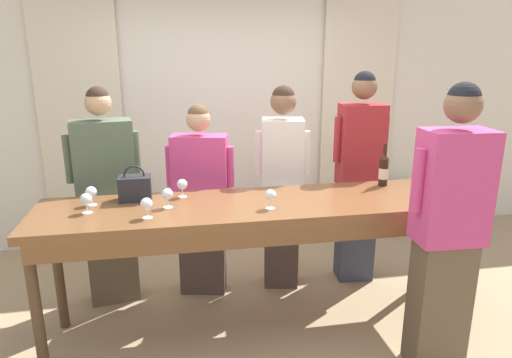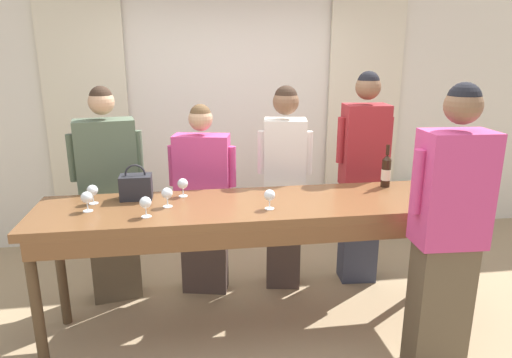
{
  "view_description": "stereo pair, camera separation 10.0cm",
  "coord_description": "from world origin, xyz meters",
  "px_view_note": "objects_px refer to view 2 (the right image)",
  "views": [
    {
      "loc": [
        -0.56,
        -2.98,
        2.04
      ],
      "look_at": [
        0.0,
        0.07,
        1.16
      ],
      "focal_mm": 32.0,
      "sensor_mm": 36.0,
      "label": 1
    },
    {
      "loc": [
        -0.46,
        -3.0,
        2.04
      ],
      "look_at": [
        0.0,
        0.07,
        1.16
      ],
      "focal_mm": 32.0,
      "sensor_mm": 36.0,
      "label": 2
    }
  ],
  "objects_px": {
    "guest_striped_shirt": "(362,177)",
    "wine_glass_front_right": "(87,198)",
    "wine_glass_center_mid": "(183,184)",
    "wine_glass_center_right": "(167,194)",
    "wine_glass_front_left": "(145,203)",
    "guest_olive_jacket": "(110,196)",
    "handbag": "(136,186)",
    "host_pouring": "(448,232)",
    "potted_plant": "(417,209)",
    "wine_glass_front_mid": "(270,196)",
    "guest_pink_top": "(203,200)",
    "wine_glass_center_left": "(92,191)",
    "tasting_bar": "(258,216)",
    "guest_cream_sweater": "(284,186)",
    "wine_bottle": "(386,171)"
  },
  "relations": [
    {
      "from": "wine_glass_front_mid",
      "to": "wine_glass_front_right",
      "type": "height_order",
      "value": "same"
    },
    {
      "from": "wine_glass_center_right",
      "to": "guest_olive_jacket",
      "type": "distance_m",
      "value": 0.84
    },
    {
      "from": "wine_glass_front_left",
      "to": "wine_glass_center_right",
      "type": "distance_m",
      "value": 0.22
    },
    {
      "from": "guest_pink_top",
      "to": "host_pouring",
      "type": "height_order",
      "value": "host_pouring"
    },
    {
      "from": "wine_bottle",
      "to": "potted_plant",
      "type": "relative_size",
      "value": 0.58
    },
    {
      "from": "wine_glass_center_right",
      "to": "potted_plant",
      "type": "bearing_deg",
      "value": 30.16
    },
    {
      "from": "wine_glass_center_left",
      "to": "guest_olive_jacket",
      "type": "xyz_separation_m",
      "value": [
        0.02,
        0.5,
        -0.2
      ]
    },
    {
      "from": "handbag",
      "to": "guest_striped_shirt",
      "type": "bearing_deg",
      "value": 13.03
    },
    {
      "from": "tasting_bar",
      "to": "guest_olive_jacket",
      "type": "distance_m",
      "value": 1.29
    },
    {
      "from": "guest_striped_shirt",
      "to": "guest_olive_jacket",
      "type": "bearing_deg",
      "value": 180.0
    },
    {
      "from": "wine_glass_front_right",
      "to": "wine_glass_center_right",
      "type": "xyz_separation_m",
      "value": [
        0.52,
        0.01,
        0.0
      ]
    },
    {
      "from": "wine_glass_center_right",
      "to": "host_pouring",
      "type": "bearing_deg",
      "value": -19.36
    },
    {
      "from": "wine_glass_front_right",
      "to": "wine_glass_center_right",
      "type": "relative_size",
      "value": 1.0
    },
    {
      "from": "guest_striped_shirt",
      "to": "wine_glass_center_left",
      "type": "bearing_deg",
      "value": -166.91
    },
    {
      "from": "wine_glass_center_right",
      "to": "wine_glass_front_left",
      "type": "bearing_deg",
      "value": -126.44
    },
    {
      "from": "wine_glass_center_left",
      "to": "guest_olive_jacket",
      "type": "distance_m",
      "value": 0.54
    },
    {
      "from": "wine_glass_center_left",
      "to": "handbag",
      "type": "bearing_deg",
      "value": 13.5
    },
    {
      "from": "wine_glass_front_right",
      "to": "wine_bottle",
      "type": "bearing_deg",
      "value": 6.42
    },
    {
      "from": "guest_olive_jacket",
      "to": "guest_striped_shirt",
      "type": "xyz_separation_m",
      "value": [
        2.13,
        0.0,
        0.07
      ]
    },
    {
      "from": "guest_olive_jacket",
      "to": "wine_glass_center_right",
      "type": "bearing_deg",
      "value": -53.02
    },
    {
      "from": "wine_glass_front_mid",
      "to": "potted_plant",
      "type": "height_order",
      "value": "wine_glass_front_mid"
    },
    {
      "from": "wine_glass_front_mid",
      "to": "potted_plant",
      "type": "bearing_deg",
      "value": 40.25
    },
    {
      "from": "wine_glass_front_left",
      "to": "wine_glass_front_right",
      "type": "distance_m",
      "value": 0.43
    },
    {
      "from": "wine_glass_center_mid",
      "to": "wine_glass_center_right",
      "type": "height_order",
      "value": "same"
    },
    {
      "from": "wine_glass_front_left",
      "to": "wine_glass_front_mid",
      "type": "relative_size",
      "value": 1.0
    },
    {
      "from": "wine_glass_front_left",
      "to": "potted_plant",
      "type": "xyz_separation_m",
      "value": [
        2.82,
        1.74,
        -0.8
      ]
    },
    {
      "from": "guest_olive_jacket",
      "to": "wine_glass_front_left",
      "type": "bearing_deg",
      "value": -66.36
    },
    {
      "from": "guest_olive_jacket",
      "to": "potted_plant",
      "type": "bearing_deg",
      "value": 16.07
    },
    {
      "from": "guest_cream_sweater",
      "to": "handbag",
      "type": "bearing_deg",
      "value": -159.82
    },
    {
      "from": "wine_glass_front_right",
      "to": "guest_cream_sweater",
      "type": "height_order",
      "value": "guest_cream_sweater"
    },
    {
      "from": "host_pouring",
      "to": "handbag",
      "type": "bearing_deg",
      "value": 157.09
    },
    {
      "from": "tasting_bar",
      "to": "wine_glass_front_left",
      "type": "xyz_separation_m",
      "value": [
        -0.75,
        -0.16,
        0.19
      ]
    },
    {
      "from": "wine_glass_front_left",
      "to": "wine_glass_center_mid",
      "type": "relative_size",
      "value": 1.0
    },
    {
      "from": "wine_glass_front_mid",
      "to": "guest_olive_jacket",
      "type": "height_order",
      "value": "guest_olive_jacket"
    },
    {
      "from": "handbag",
      "to": "host_pouring",
      "type": "bearing_deg",
      "value": -22.91
    },
    {
      "from": "tasting_bar",
      "to": "wine_glass_center_left",
      "type": "bearing_deg",
      "value": 171.63
    },
    {
      "from": "guest_olive_jacket",
      "to": "wine_glass_center_left",
      "type": "bearing_deg",
      "value": -92.76
    },
    {
      "from": "guest_olive_jacket",
      "to": "host_pouring",
      "type": "bearing_deg",
      "value": -29.63
    },
    {
      "from": "wine_glass_front_left",
      "to": "guest_olive_jacket",
      "type": "xyz_separation_m",
      "value": [
        -0.36,
        0.82,
        -0.2
      ]
    },
    {
      "from": "wine_glass_front_right",
      "to": "guest_olive_jacket",
      "type": "xyz_separation_m",
      "value": [
        0.03,
        0.66,
        -0.2
      ]
    },
    {
      "from": "potted_plant",
      "to": "wine_glass_front_right",
      "type": "bearing_deg",
      "value": -153.91
    },
    {
      "from": "guest_pink_top",
      "to": "guest_striped_shirt",
      "type": "xyz_separation_m",
      "value": [
        1.38,
        0.0,
        0.14
      ]
    },
    {
      "from": "wine_glass_front_mid",
      "to": "wine_glass_center_mid",
      "type": "xyz_separation_m",
      "value": [
        -0.58,
        0.36,
        -0.0
      ]
    },
    {
      "from": "guest_striped_shirt",
      "to": "wine_glass_front_right",
      "type": "bearing_deg",
      "value": -163.09
    },
    {
      "from": "guest_cream_sweater",
      "to": "guest_striped_shirt",
      "type": "xyz_separation_m",
      "value": [
        0.69,
        0.0,
        0.05
      ]
    },
    {
      "from": "wine_glass_center_mid",
      "to": "guest_olive_jacket",
      "type": "bearing_deg",
      "value": 144.21
    },
    {
      "from": "wine_bottle",
      "to": "guest_striped_shirt",
      "type": "relative_size",
      "value": 0.18
    },
    {
      "from": "wine_glass_front_right",
      "to": "wine_glass_front_left",
      "type": "bearing_deg",
      "value": -22.93
    },
    {
      "from": "potted_plant",
      "to": "wine_glass_front_mid",
      "type": "bearing_deg",
      "value": -139.75
    },
    {
      "from": "tasting_bar",
      "to": "wine_glass_front_mid",
      "type": "bearing_deg",
      "value": -64.2
    }
  ]
}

